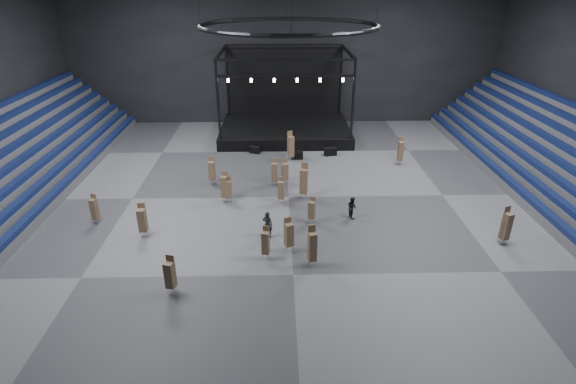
{
  "coord_description": "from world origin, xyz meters",
  "views": [
    {
      "loc": [
        -0.84,
        -32.41,
        15.94
      ],
      "look_at": [
        -0.1,
        -2.0,
        1.4
      ],
      "focal_mm": 28.0,
      "sensor_mm": 36.0,
      "label": 1
    }
  ],
  "objects_px": {
    "flight_case_left": "(255,150)",
    "chair_stack_16": "(142,220)",
    "chair_stack_4": "(228,189)",
    "flight_case_mid": "(297,155)",
    "chair_stack_0": "(289,234)",
    "chair_stack_10": "(281,190)",
    "chair_stack_1": "(274,172)",
    "chair_stack_3": "(505,228)",
    "flight_case_right": "(330,152)",
    "chair_stack_6": "(212,170)",
    "crew_member": "(352,207)",
    "man_center": "(268,225)",
    "chair_stack_17": "(285,171)",
    "chair_stack_12": "(312,246)",
    "chair_stack_8": "(304,181)",
    "chair_stack_15": "(225,186)",
    "chair_stack_9": "(401,150)",
    "chair_stack_11": "(506,226)",
    "chair_stack_2": "(170,274)",
    "chair_stack_5": "(266,242)",
    "chair_stack_14": "(312,210)",
    "chair_stack_13": "(291,146)",
    "stage": "(285,121)",
    "chair_stack_7": "(94,209)"
  },
  "relations": [
    {
      "from": "crew_member",
      "to": "flight_case_left",
      "type": "bearing_deg",
      "value": 10.28
    },
    {
      "from": "crew_member",
      "to": "chair_stack_16",
      "type": "bearing_deg",
      "value": 80.06
    },
    {
      "from": "flight_case_mid",
      "to": "chair_stack_6",
      "type": "relative_size",
      "value": 0.46
    },
    {
      "from": "chair_stack_0",
      "to": "chair_stack_5",
      "type": "distance_m",
      "value": 1.66
    },
    {
      "from": "chair_stack_1",
      "to": "man_center",
      "type": "xyz_separation_m",
      "value": [
        -0.44,
        -8.4,
        -0.28
      ]
    },
    {
      "from": "chair_stack_12",
      "to": "chair_stack_8",
      "type": "bearing_deg",
      "value": 76.95
    },
    {
      "from": "flight_case_left",
      "to": "chair_stack_4",
      "type": "relative_size",
      "value": 0.49
    },
    {
      "from": "chair_stack_16",
      "to": "chair_stack_17",
      "type": "xyz_separation_m",
      "value": [
        9.72,
        8.48,
        -0.13
      ]
    },
    {
      "from": "chair_stack_0",
      "to": "flight_case_right",
      "type": "bearing_deg",
      "value": 50.98
    },
    {
      "from": "flight_case_right",
      "to": "chair_stack_9",
      "type": "xyz_separation_m",
      "value": [
        6.28,
        -2.46,
        0.96
      ]
    },
    {
      "from": "chair_stack_9",
      "to": "chair_stack_17",
      "type": "bearing_deg",
      "value": -159.48
    },
    {
      "from": "chair_stack_4",
      "to": "flight_case_mid",
      "type": "bearing_deg",
      "value": 58.27
    },
    {
      "from": "chair_stack_3",
      "to": "chair_stack_4",
      "type": "height_order",
      "value": "chair_stack_4"
    },
    {
      "from": "chair_stack_6",
      "to": "chair_stack_10",
      "type": "relative_size",
      "value": 1.15
    },
    {
      "from": "flight_case_left",
      "to": "man_center",
      "type": "distance_m",
      "value": 16.34
    },
    {
      "from": "chair_stack_8",
      "to": "chair_stack_17",
      "type": "relative_size",
      "value": 1.39
    },
    {
      "from": "flight_case_mid",
      "to": "chair_stack_2",
      "type": "relative_size",
      "value": 0.47
    },
    {
      "from": "chair_stack_1",
      "to": "chair_stack_2",
      "type": "relative_size",
      "value": 1.01
    },
    {
      "from": "chair_stack_14",
      "to": "chair_stack_16",
      "type": "distance_m",
      "value": 11.63
    },
    {
      "from": "chair_stack_6",
      "to": "chair_stack_4",
      "type": "bearing_deg",
      "value": -54.85
    },
    {
      "from": "flight_case_left",
      "to": "chair_stack_2",
      "type": "bearing_deg",
      "value": -99.47
    },
    {
      "from": "chair_stack_4",
      "to": "chair_stack_11",
      "type": "height_order",
      "value": "chair_stack_11"
    },
    {
      "from": "stage",
      "to": "chair_stack_12",
      "type": "xyz_separation_m",
      "value": [
        1.18,
        -25.77,
        -0.06
      ]
    },
    {
      "from": "flight_case_right",
      "to": "chair_stack_4",
      "type": "distance_m",
      "value": 13.58
    },
    {
      "from": "flight_case_left",
      "to": "chair_stack_16",
      "type": "distance_m",
      "value": 17.41
    },
    {
      "from": "chair_stack_9",
      "to": "man_center",
      "type": "distance_m",
      "value": 17.84
    },
    {
      "from": "chair_stack_4",
      "to": "chair_stack_7",
      "type": "bearing_deg",
      "value": -160.65
    },
    {
      "from": "chair_stack_3",
      "to": "stage",
      "type": "bearing_deg",
      "value": 132.85
    },
    {
      "from": "chair_stack_12",
      "to": "crew_member",
      "type": "height_order",
      "value": "chair_stack_12"
    },
    {
      "from": "chair_stack_4",
      "to": "chair_stack_10",
      "type": "distance_m",
      "value": 4.1
    },
    {
      "from": "chair_stack_2",
      "to": "chair_stack_4",
      "type": "bearing_deg",
      "value": 96.01
    },
    {
      "from": "chair_stack_0",
      "to": "chair_stack_10",
      "type": "height_order",
      "value": "chair_stack_0"
    },
    {
      "from": "chair_stack_0",
      "to": "chair_stack_9",
      "type": "relative_size",
      "value": 0.89
    },
    {
      "from": "flight_case_left",
      "to": "chair_stack_13",
      "type": "distance_m",
      "value": 4.29
    },
    {
      "from": "chair_stack_8",
      "to": "chair_stack_12",
      "type": "relative_size",
      "value": 1.1
    },
    {
      "from": "stage",
      "to": "chair_stack_5",
      "type": "xyz_separation_m",
      "value": [
        -1.65,
        -24.92,
        -0.29
      ]
    },
    {
      "from": "chair_stack_9",
      "to": "chair_stack_11",
      "type": "distance_m",
      "value": 14.62
    },
    {
      "from": "chair_stack_3",
      "to": "chair_stack_13",
      "type": "relative_size",
      "value": 0.72
    },
    {
      "from": "flight_case_mid",
      "to": "chair_stack_16",
      "type": "bearing_deg",
      "value": -127.7
    },
    {
      "from": "chair_stack_3",
      "to": "crew_member",
      "type": "relative_size",
      "value": 1.28
    },
    {
      "from": "chair_stack_17",
      "to": "crew_member",
      "type": "height_order",
      "value": "chair_stack_17"
    },
    {
      "from": "chair_stack_0",
      "to": "chair_stack_5",
      "type": "height_order",
      "value": "chair_stack_0"
    },
    {
      "from": "chair_stack_1",
      "to": "chair_stack_13",
      "type": "height_order",
      "value": "chair_stack_13"
    },
    {
      "from": "chair_stack_1",
      "to": "chair_stack_3",
      "type": "relative_size",
      "value": 1.15
    },
    {
      "from": "chair_stack_17",
      "to": "crew_member",
      "type": "relative_size",
      "value": 1.32
    },
    {
      "from": "chair_stack_14",
      "to": "chair_stack_16",
      "type": "bearing_deg",
      "value": -147.79
    },
    {
      "from": "flight_case_right",
      "to": "chair_stack_5",
      "type": "bearing_deg",
      "value": -108.52
    },
    {
      "from": "flight_case_left",
      "to": "chair_stack_4",
      "type": "height_order",
      "value": "chair_stack_4"
    },
    {
      "from": "chair_stack_3",
      "to": "chair_stack_15",
      "type": "height_order",
      "value": "chair_stack_15"
    },
    {
      "from": "flight_case_left",
      "to": "crew_member",
      "type": "relative_size",
      "value": 0.64
    }
  ]
}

